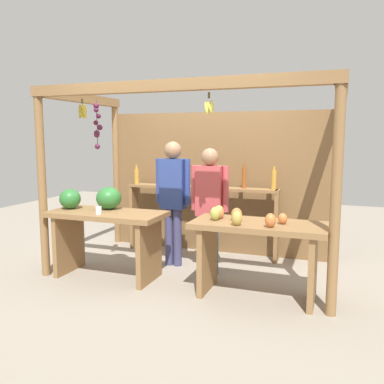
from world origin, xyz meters
The scene contains 7 objects.
ground_plane centered at (0.00, 0.00, 0.00)m, with size 12.00×12.00×0.00m, color gray.
market_stall centered at (-0.01, 0.42, 1.32)m, with size 3.48×1.85×2.29m.
fruit_counter_left centered at (-1.00, -0.62, 0.69)m, with size 1.42×0.69×1.09m.
fruit_counter_right centered at (0.90, -0.66, 0.61)m, with size 1.41×0.64×0.96m.
bottle_shelf_unit centered at (-0.16, 0.65, 0.80)m, with size 2.23×0.22×1.35m.
vendor_man centered at (-0.34, 0.04, 0.99)m, with size 0.48×0.22×1.65m.
vendor_woman centered at (0.21, -0.11, 0.94)m, with size 0.48×0.21×1.57m.
Camera 1 is at (1.71, -4.83, 1.70)m, focal length 38.09 mm.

